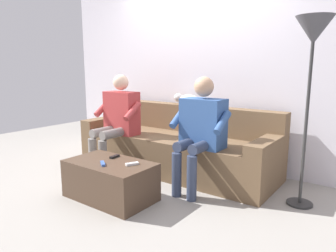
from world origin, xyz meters
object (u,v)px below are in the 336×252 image
at_px(couch, 176,147).
at_px(cat_on_backrest, 187,99).
at_px(floor_lamp, 313,43).
at_px(coffee_table, 110,180).
at_px(remote_white, 132,164).
at_px(remote_blue, 103,164).
at_px(person_right_seated, 118,117).
at_px(remote_black, 115,157).
at_px(person_left_seated, 200,127).

xyz_separation_m(couch, cat_on_backrest, (0.04, -0.29, 0.59)).
relative_size(cat_on_backrest, floor_lamp, 0.30).
distance_m(coffee_table, floor_lamp, 2.27).
xyz_separation_m(remote_white, remote_blue, (0.23, 0.16, 0.00)).
bearing_deg(person_right_seated, remote_white, 142.40).
distance_m(remote_white, remote_blue, 0.28).
bearing_deg(couch, coffee_table, 90.00).
xyz_separation_m(remote_white, floor_lamp, (-1.32, -0.92, 1.11)).
relative_size(couch, coffee_table, 2.92).
xyz_separation_m(cat_on_backrest, remote_black, (0.04, 1.30, -0.49)).
distance_m(person_left_seated, remote_blue, 1.06).
relative_size(person_right_seated, cat_on_backrest, 2.29).
bearing_deg(floor_lamp, person_left_seated, 13.37).
bearing_deg(coffee_table, couch, -90.00).
height_order(remote_black, remote_white, same).
height_order(person_left_seated, cat_on_backrest, person_left_seated).
bearing_deg(cat_on_backrest, couch, 96.92).
bearing_deg(remote_black, cat_on_backrest, 173.97).
distance_m(cat_on_backrest, floor_lamp, 1.78).
height_order(remote_white, floor_lamp, floor_lamp).
distance_m(person_left_seated, remote_black, 0.94).
bearing_deg(coffee_table, floor_lamp, -148.15).
bearing_deg(remote_blue, person_left_seated, 90.84).
distance_m(person_left_seated, cat_on_backrest, 0.96).
height_order(remote_black, floor_lamp, floor_lamp).
bearing_deg(cat_on_backrest, person_left_seated, 131.87).
bearing_deg(couch, cat_on_backrest, -83.08).
bearing_deg(remote_black, floor_lamp, 112.61).
bearing_deg(floor_lamp, remote_black, 27.10).
bearing_deg(person_right_seated, floor_lamp, -172.86).
distance_m(remote_black, remote_white, 0.33).
bearing_deg(person_right_seated, couch, -142.93).
distance_m(person_left_seated, remote_white, 0.82).
distance_m(couch, remote_black, 1.02).
height_order(person_left_seated, floor_lamp, floor_lamp).
distance_m(remote_black, remote_blue, 0.25).
bearing_deg(couch, person_left_seated, 145.35).
distance_m(couch, cat_on_backrest, 0.65).
distance_m(couch, remote_blue, 1.26).
bearing_deg(remote_blue, person_right_seated, 162.13).
relative_size(person_right_seated, remote_blue, 8.98).
relative_size(coffee_table, cat_on_backrest, 1.67).
xyz_separation_m(person_right_seated, remote_blue, (-0.60, 0.81, -0.29)).
height_order(person_right_seated, remote_black, person_right_seated).
xyz_separation_m(coffee_table, floor_lamp, (-1.57, -0.97, 1.32)).
height_order(person_right_seated, cat_on_backrest, person_right_seated).
distance_m(cat_on_backrest, remote_black, 1.39).
height_order(person_left_seated, person_right_seated, person_right_seated).
bearing_deg(couch, remote_black, 86.03).
height_order(remote_white, remote_blue, same).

